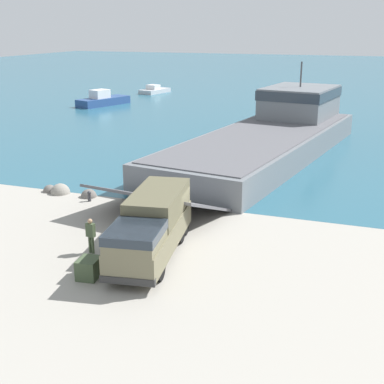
{
  "coord_description": "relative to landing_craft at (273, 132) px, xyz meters",
  "views": [
    {
      "loc": [
        9.7,
        -25.05,
        10.75
      ],
      "look_at": [
        -0.03,
        1.84,
        1.8
      ],
      "focal_mm": 50.0,
      "sensor_mm": 36.0,
      "label": 1
    }
  ],
  "objects": [
    {
      "name": "ground_plane",
      "position": [
        -0.61,
        -20.98,
        -1.76
      ],
      "size": [
        240.0,
        240.0,
        0.0
      ],
      "primitive_type": "plane",
      "color": "#9E998E"
    },
    {
      "name": "water_surface",
      "position": [
        -0.61,
        73.39,
        -1.75
      ],
      "size": [
        240.0,
        180.0,
        0.01
      ],
      "primitive_type": "cube",
      "color": "#285B70",
      "rests_on": "ground_plane"
    },
    {
      "name": "landing_craft",
      "position": [
        0.0,
        0.0,
        0.0
      ],
      "size": [
        12.93,
        33.95,
        7.4
      ],
      "rotation": [
        0.0,
        0.0,
        -0.15
      ],
      "color": "slate",
      "rests_on": "ground_plane"
    },
    {
      "name": "military_truck",
      "position": [
        -0.91,
        -24.12,
        -0.22
      ],
      "size": [
        3.59,
        8.25,
        2.91
      ],
      "rotation": [
        0.0,
        0.0,
        -1.41
      ],
      "color": "#6B664C",
      "rests_on": "ground_plane"
    },
    {
      "name": "soldier_on_ramp",
      "position": [
        -3.81,
        -24.91,
        -0.71
      ],
      "size": [
        0.47,
        0.31,
        1.79
      ],
      "rotation": [
        0.0,
        0.0,
        1.41
      ],
      "color": "#3D4C33",
      "rests_on": "ground_plane"
    },
    {
      "name": "moored_boat_b",
      "position": [
        -27.14,
        35.84,
        -1.3
      ],
      "size": [
        3.77,
        6.0,
        1.37
      ],
      "rotation": [
        0.0,
        0.0,
        6.06
      ],
      "color": "#B7BABF",
      "rests_on": "ground_plane"
    },
    {
      "name": "moored_boat_c",
      "position": [
        -28.23,
        20.39,
        -1.03
      ],
      "size": [
        5.06,
        8.42,
        2.2
      ],
      "rotation": [
        0.0,
        0.0,
        5.95
      ],
      "color": "navy",
      "rests_on": "ground_plane"
    },
    {
      "name": "mooring_bollard",
      "position": [
        -8.08,
        -17.82,
        -1.39
      ],
      "size": [
        0.24,
        0.24,
        0.68
      ],
      "color": "#333338",
      "rests_on": "ground_plane"
    },
    {
      "name": "cargo_crate",
      "position": [
        -2.55,
        -27.3,
        -1.31
      ],
      "size": [
        1.01,
        1.17,
        0.9
      ],
      "primitive_type": "cube",
      "rotation": [
        0.0,
        0.0,
        0.11
      ],
      "color": "#3D4C33",
      "rests_on": "ground_plane"
    },
    {
      "name": "shoreline_rock_a",
      "position": [
        -10.79,
        -16.98,
        -1.76
      ],
      "size": [
        1.31,
        1.31,
        1.31
      ],
      "primitive_type": "sphere",
      "color": "gray",
      "rests_on": "ground_plane"
    },
    {
      "name": "shoreline_rock_b",
      "position": [
        -8.59,
        -17.03,
        -1.76
      ],
      "size": [
        1.04,
        1.04,
        1.04
      ],
      "primitive_type": "sphere",
      "color": "#66605B",
      "rests_on": "ground_plane"
    },
    {
      "name": "shoreline_rock_c",
      "position": [
        -11.67,
        -16.89,
        -1.76
      ],
      "size": [
        0.91,
        0.91,
        0.91
      ],
      "primitive_type": "sphere",
      "color": "#66605B",
      "rests_on": "ground_plane"
    }
  ]
}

